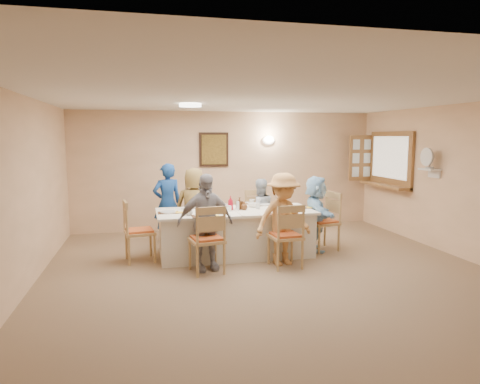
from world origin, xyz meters
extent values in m
plane|color=#907352|center=(0.00, 0.00, 0.00)|extent=(7.00, 7.00, 0.00)
plane|color=tan|center=(0.00, 3.50, 1.25)|extent=(6.50, 0.00, 6.50)
plane|color=tan|center=(0.00, -3.50, 1.25)|extent=(6.50, 0.00, 6.50)
plane|color=tan|center=(-3.25, 0.00, 1.25)|extent=(0.00, 7.00, 7.00)
plane|color=white|center=(0.00, 0.00, 2.50)|extent=(7.00, 7.00, 0.00)
cube|color=black|center=(-0.30, 3.47, 1.70)|extent=(0.62, 0.04, 0.72)
cube|color=black|center=(-0.30, 3.45, 1.70)|extent=(0.52, 0.02, 0.62)
ellipsoid|color=white|center=(0.90, 3.44, 1.90)|extent=(0.26, 0.09, 0.18)
cylinder|color=white|center=(-1.00, 1.50, 2.47)|extent=(0.36, 0.36, 0.05)
cube|color=olive|center=(3.21, 2.40, 1.50)|extent=(0.06, 1.50, 1.15)
cube|color=olive|center=(3.09, 2.40, 0.97)|extent=(0.30, 1.50, 0.05)
cube|color=olive|center=(2.95, 3.16, 1.50)|extent=(0.55, 0.04, 1.00)
cube|color=white|center=(3.13, 1.05, 1.40)|extent=(0.22, 0.36, 0.03)
cube|color=white|center=(-0.30, 1.31, 0.38)|extent=(2.57, 1.09, 0.76)
imported|color=brown|center=(-0.90, 1.99, 0.72)|extent=(0.88, 0.73, 1.43)
imported|color=#A5B1BF|center=(0.30, 1.99, 0.60)|extent=(0.65, 0.54, 1.21)
imported|color=#9D9CA4|center=(-0.90, 0.63, 0.72)|extent=(0.95, 0.60, 1.44)
imported|color=tan|center=(0.30, 0.63, 0.71)|extent=(1.09, 0.83, 1.42)
imported|color=#A0D6FC|center=(1.12, 1.31, 0.65)|extent=(1.35, 0.82, 1.30)
imported|color=navy|center=(-1.35, 2.46, 0.74)|extent=(0.68, 0.57, 1.48)
cube|color=#472B19|center=(-0.90, 0.89, 0.76)|extent=(0.34, 0.25, 0.01)
cylinder|color=white|center=(-0.90, 0.89, 0.77)|extent=(0.25, 0.25, 0.02)
cube|color=yellow|center=(-0.72, 0.84, 0.77)|extent=(0.14, 0.14, 0.01)
cube|color=#472B19|center=(0.30, 0.89, 0.76)|extent=(0.36, 0.27, 0.01)
cylinder|color=white|center=(0.30, 0.89, 0.77)|extent=(0.24, 0.24, 0.02)
cube|color=yellow|center=(0.48, 0.84, 0.77)|extent=(0.15, 0.15, 0.01)
cube|color=#472B19|center=(-0.90, 1.73, 0.76)|extent=(0.34, 0.25, 0.01)
cylinder|color=white|center=(-0.90, 1.73, 0.77)|extent=(0.24, 0.24, 0.02)
cube|color=yellow|center=(-0.72, 1.68, 0.77)|extent=(0.13, 0.13, 0.01)
cube|color=#472B19|center=(0.30, 1.73, 0.76)|extent=(0.33, 0.24, 0.01)
cylinder|color=white|center=(0.30, 1.73, 0.77)|extent=(0.25, 0.25, 0.02)
cube|color=yellow|center=(0.48, 1.68, 0.77)|extent=(0.15, 0.15, 0.01)
cube|color=#472B19|center=(-1.40, 1.31, 0.76)|extent=(0.33, 0.24, 0.01)
cylinder|color=white|center=(-1.40, 1.31, 0.77)|extent=(0.25, 0.25, 0.02)
cube|color=yellow|center=(-1.22, 1.26, 0.77)|extent=(0.13, 0.13, 0.01)
cube|color=#472B19|center=(0.82, 1.31, 0.76)|extent=(0.35, 0.26, 0.01)
cylinder|color=white|center=(0.82, 1.31, 0.77)|extent=(0.23, 0.23, 0.01)
cube|color=yellow|center=(1.00, 1.26, 0.77)|extent=(0.14, 0.14, 0.01)
imported|color=white|center=(-1.10, 1.01, 0.81)|extent=(0.12, 0.12, 0.10)
imported|color=white|center=(0.12, 1.85, 0.81)|extent=(0.12, 0.12, 0.09)
imported|color=white|center=(-0.57, 1.06, 0.78)|extent=(0.35, 0.35, 0.05)
imported|color=white|center=(0.08, 1.57, 0.79)|extent=(0.32, 0.32, 0.06)
imported|color=#B40F22|center=(-0.37, 1.35, 0.88)|extent=(0.14, 0.14, 0.24)
imported|color=#543116|center=(-0.21, 1.38, 0.86)|extent=(0.16, 0.16, 0.20)
imported|color=#543116|center=(-0.15, 1.31, 0.83)|extent=(0.17, 0.17, 0.14)
cylinder|color=silver|center=(-0.45, 1.36, 0.82)|extent=(0.06, 0.06, 0.10)
camera|label=1|loc=(-1.76, -5.51, 1.96)|focal=32.00mm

